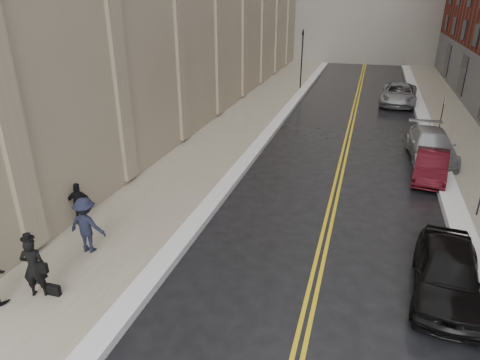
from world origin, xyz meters
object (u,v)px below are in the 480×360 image
Objects in this scene: car_black at (447,272)px; car_silver_near at (431,145)px; pedestrian_c at (79,204)px; car_maroon at (431,166)px; car_silver_far at (399,94)px; pedestrian_b at (87,225)px; pedestrian_main at (34,267)px.

car_silver_near is at bearing 92.16° from car_black.
car_black is at bearing 154.39° from pedestrian_c.
pedestrian_c is (-12.30, 0.34, 0.21)m from car_black.
car_silver_near reaches higher than car_maroon.
car_silver_near is at bearing -80.74° from car_silver_far.
car_maroon is at bearing -98.96° from car_silver_near.
pedestrian_b is (-10.93, -1.14, 0.35)m from car_black.
pedestrian_b is (-11.38, -10.06, 0.45)m from car_maroon.
car_silver_near is at bearing -133.13° from pedestrian_b.
car_maroon is 15.39m from car_silver_far.
pedestrian_c reaches higher than car_silver_far.
pedestrian_main reaches higher than car_black.
car_black reaches higher than car_maroon.
car_maroon is 2.08× the size of pedestrian_b.
pedestrian_main reaches higher than car_silver_near.
pedestrian_b reaches higher than car_silver_far.
pedestrian_main is (-10.95, -3.51, 0.31)m from car_black.
car_black is 2.32× the size of pedestrian_b.
car_maroon is 15.19m from pedestrian_b.
car_silver_far is at bearing 91.41° from car_silver_near.
pedestrian_c is (-1.35, 3.85, -0.10)m from pedestrian_main.
pedestrian_main is (-11.40, -12.43, 0.41)m from car_maroon.
car_silver_near is 12.60m from car_silver_far.
car_maroon is 15.37m from pedestrian_c.
car_silver_near is 19.19m from pedestrian_main.
car_silver_far reaches higher than car_silver_near.
car_black is 11.76m from car_silver_near.
pedestrian_c is (-13.00, -11.40, 0.20)m from car_silver_near.
car_black is 1.11× the size of car_maroon.
pedestrian_main is (-10.51, -27.80, 0.28)m from car_silver_far.
car_black is 2.73× the size of pedestrian_c.
pedestrian_b is (0.02, 2.37, 0.04)m from pedestrian_main.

